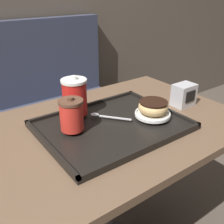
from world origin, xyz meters
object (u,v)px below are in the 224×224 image
coffee_cup_front (72,115)px  donut_chocolate_glazed (153,107)px  napkin_dispenser (184,95)px  coffee_cup_rear (75,97)px  spoon (101,115)px

coffee_cup_front → donut_chocolate_glazed: (0.30, -0.09, -0.02)m
napkin_dispenser → coffee_cup_rear: bearing=160.1°
coffee_cup_rear → spoon: size_ratio=1.14×
donut_chocolate_glazed → napkin_dispenser: bearing=8.0°
donut_chocolate_glazed → coffee_cup_front: bearing=163.4°
coffee_cup_front → coffee_cup_rear: bearing=55.8°
coffee_cup_front → napkin_dispenser: bearing=-6.6°
coffee_cup_front → coffee_cup_rear: (0.07, 0.10, 0.02)m
coffee_cup_front → spoon: size_ratio=0.90×
coffee_cup_rear → napkin_dispenser: size_ratio=1.58×
coffee_cup_front → donut_chocolate_glazed: coffee_cup_front is taller
napkin_dispenser → donut_chocolate_glazed: bearing=-172.0°
coffee_cup_rear → donut_chocolate_glazed: 0.30m
coffee_cup_front → donut_chocolate_glazed: size_ratio=1.06×
coffee_cup_front → donut_chocolate_glazed: 0.31m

